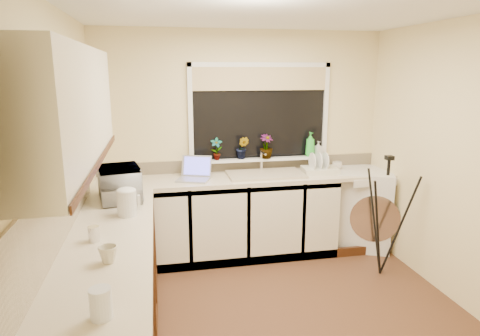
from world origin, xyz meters
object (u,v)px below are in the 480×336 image
Objects in this scene: plant_c at (266,146)px; cup_back at (337,166)px; microwave at (120,183)px; plant_b at (242,148)px; laptop at (195,173)px; steel_jar at (94,234)px; soap_bottle_green at (310,144)px; soap_bottle_clear at (318,148)px; washing_machine at (361,208)px; plant_a at (216,149)px; glass_jug at (101,304)px; cup_left at (108,254)px; dish_rack at (320,170)px; tripod at (385,216)px; kettle at (127,203)px.

cup_back is at bearing -6.40° from plant_c.
plant_b reaches higher than microwave.
laptop is 1.72m from steel_jar.
soap_bottle_green is 1.65× the size of soap_bottle_clear.
plant_a reaches higher than washing_machine.
plant_a is at bearing -179.50° from soap_bottle_clear.
soap_bottle_green reaches higher than laptop.
soap_bottle_green is 2.39× the size of cup_back.
plant_a is 1.41m from cup_back.
plant_a is (0.92, 2.67, 0.20)m from glass_jug.
soap_bottle_clear reaches higher than cup_back.
dish_rack is at bearing 41.94° from cup_left.
washing_machine is at bearing -18.49° from cup_back.
cup_back is (1.38, -0.10, -0.23)m from plant_a.
glass_jug is 3.45m from cup_back.
washing_machine is 7.78× the size of cup_back.
cup_left is at bearing -120.89° from plant_b.
soap_bottle_clear is (1.19, 0.01, -0.04)m from plant_a.
plant_c reaches higher than steel_jar.
tripod is at bearing -43.54° from plant_c.
laptop is at bearing 69.82° from cup_left.
tripod is 1.46m from plant_c.
kettle is (-2.55, -1.04, 0.55)m from washing_machine.
soap_bottle_green is at bearing -174.81° from washing_machine.
plant_c is (1.45, 1.23, 0.18)m from kettle.
kettle is at bearing -153.39° from cup_back.
microwave is at bearing -159.97° from soap_bottle_clear.
kettle is 0.47m from microwave.
plant_c is at bearing -2.72° from plant_b.
glass_jug is at bearing -114.48° from plant_b.
tripod is 1.88m from plant_a.
soap_bottle_green is (-0.05, 0.20, 0.26)m from dish_rack.
cup_back is at bearing 121.98° from tripod.
plant_a is 0.92× the size of plant_c.
kettle is 0.40× the size of microwave.
tripod reaches higher than soap_bottle_clear.
plant_b is at bearing 41.50° from laptop.
dish_rack is at bearing -155.16° from washing_machine.
soap_bottle_green is (-0.44, 0.93, 0.58)m from tripod.
plant_c reaches higher than cup_back.
laptop is at bearing -155.46° from washing_machine.
plant_a is 1.47× the size of soap_bottle_clear.
tripod reaches higher than glass_jug.
tripod is 3.03m from glass_jug.
steel_jar reaches higher than cup_back.
plant_c is (1.64, 1.72, 0.23)m from steel_jar.
laptop is at bearing -159.41° from plant_b.
tripod is (0.40, -0.73, -0.32)m from dish_rack.
plant_a is at bearing -179.85° from soap_bottle_green.
steel_jar is 2.05m from plant_a.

